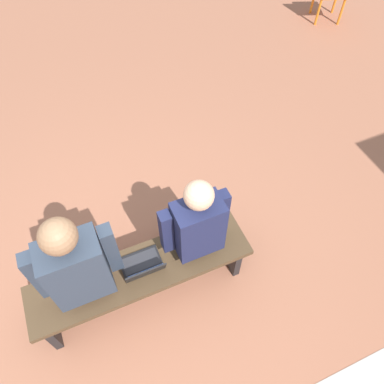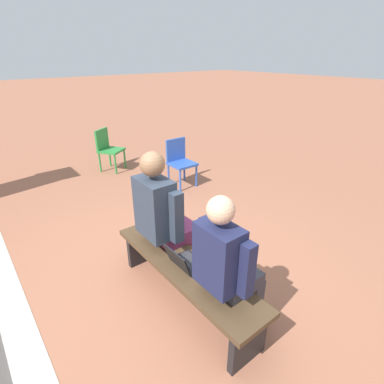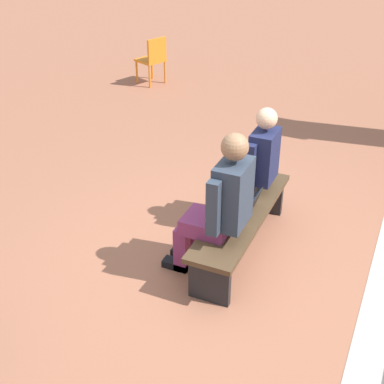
{
  "view_description": "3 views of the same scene",
  "coord_description": "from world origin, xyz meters",
  "px_view_note": "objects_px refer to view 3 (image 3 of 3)",
  "views": [
    {
      "loc": [
        -0.17,
        1.22,
        3.2
      ],
      "look_at": [
        -0.81,
        -0.25,
        1.02
      ],
      "focal_mm": 35.0,
      "sensor_mm": 36.0,
      "label": 1
    },
    {
      "loc": [
        -2.08,
        1.22,
        2.23
      ],
      "look_at": [
        0.04,
        -0.46,
        0.96
      ],
      "focal_mm": 28.0,
      "sensor_mm": 36.0,
      "label": 2
    },
    {
      "loc": [
        3.82,
        1.22,
        3.18
      ],
      "look_at": [
        0.13,
        -0.43,
        0.82
      ],
      "focal_mm": 50.0,
      "sensor_mm": 36.0,
      "label": 3
    }
  ],
  "objects_px": {
    "person_adult": "(220,204)",
    "laptop": "(244,207)",
    "bench": "(242,220)",
    "plastic_chair_near_bench_left": "(153,58)",
    "person_student": "(253,165)"
  },
  "relations": [
    {
      "from": "plastic_chair_near_bench_left",
      "to": "person_student",
      "type": "bearing_deg",
      "value": 40.05
    },
    {
      "from": "bench",
      "to": "person_adult",
      "type": "bearing_deg",
      "value": -9.98
    },
    {
      "from": "person_student",
      "to": "laptop",
      "type": "distance_m",
      "value": 0.51
    },
    {
      "from": "bench",
      "to": "laptop",
      "type": "relative_size",
      "value": 5.62
    },
    {
      "from": "plastic_chair_near_bench_left",
      "to": "bench",
      "type": "bearing_deg",
      "value": 37.23
    },
    {
      "from": "person_student",
      "to": "plastic_chair_near_bench_left",
      "type": "bearing_deg",
      "value": -139.95
    },
    {
      "from": "plastic_chair_near_bench_left",
      "to": "laptop",
      "type": "bearing_deg",
      "value": 37.46
    },
    {
      "from": "bench",
      "to": "laptop",
      "type": "distance_m",
      "value": 0.15
    },
    {
      "from": "person_adult",
      "to": "laptop",
      "type": "bearing_deg",
      "value": 168.91
    },
    {
      "from": "bench",
      "to": "person_adult",
      "type": "distance_m",
      "value": 0.58
    },
    {
      "from": "person_student",
      "to": "bench",
      "type": "bearing_deg",
      "value": 8.03
    },
    {
      "from": "person_adult",
      "to": "laptop",
      "type": "relative_size",
      "value": 4.49
    },
    {
      "from": "person_student",
      "to": "laptop",
      "type": "bearing_deg",
      "value": 9.84
    },
    {
      "from": "person_adult",
      "to": "plastic_chair_near_bench_left",
      "type": "bearing_deg",
      "value": -146.0
    },
    {
      "from": "bench",
      "to": "plastic_chair_near_bench_left",
      "type": "distance_m",
      "value": 5.18
    }
  ]
}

